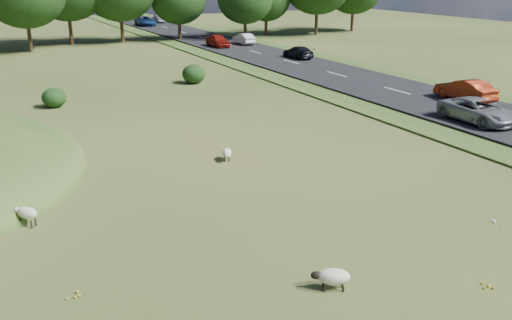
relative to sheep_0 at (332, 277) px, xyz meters
The scene contains 13 objects.
ground 25.06m from the sheep_0, 89.87° to the left, with size 160.00×160.00×0.00m, color #2C4D18.
road 40.39m from the sheep_0, 60.22° to the left, with size 8.00×150.00×0.25m, color black.
shrubs 31.60m from the sheep_0, 95.51° to the left, with size 24.48×6.87×1.57m.
sheep_0 is the anchor object (origin of this frame).
sheep_2 11.46m from the sheep_0, 130.86° to the left, with size 0.91×0.99×0.74m.
sheep_3 12.49m from the sheep_0, 80.37° to the left, with size 0.77×1.09×0.60m.
car_0 54.26m from the sheep_0, 70.45° to the left, with size 1.72×4.28×1.46m, color maroon.
car_1 89.18m from the sheep_0, 75.75° to the left, with size 1.85×4.56×1.32m, color silver.
car_3 27.32m from the sheep_0, 36.51° to the left, with size 1.59×4.55×1.50m, color maroon.
car_4 83.21m from the sheep_0, 77.39° to the left, with size 2.42×5.25×1.46m, color navy.
car_5 56.38m from the sheep_0, 67.08° to the left, with size 1.40×4.01×1.32m, color silver.
car_6 21.52m from the sheep_0, 32.43° to the left, with size 2.32×5.03×1.40m, color #929699.
car_7 44.69m from the sheep_0, 60.57° to the left, with size 1.70×4.19×1.21m, color black.
Camera 1 is at (-8.64, -17.15, 8.91)m, focal length 40.00 mm.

